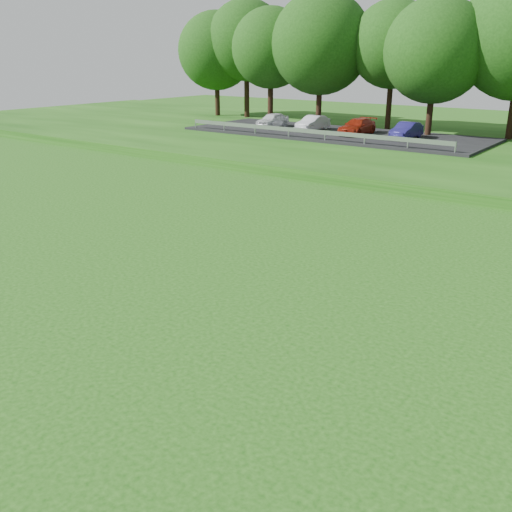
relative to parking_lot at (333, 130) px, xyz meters
The scene contains 1 object.
parking_lot is the anchor object (origin of this frame).
Camera 1 is at (-1.68, -7.74, 6.65)m, focal length 40.00 mm.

